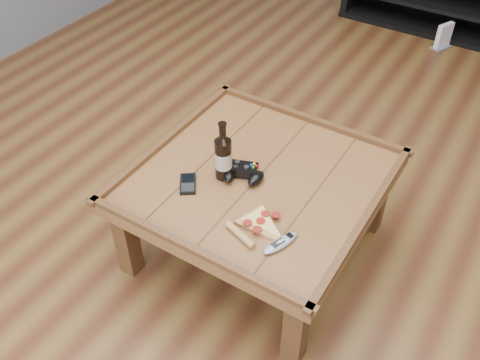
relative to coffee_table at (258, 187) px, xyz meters
The scene contains 9 objects.
ground 0.39m from the coffee_table, ahead, with size 6.00×6.00×0.00m, color #4C2715.
baseboard 3.01m from the coffee_table, 90.00° to the left, with size 5.00×0.02×0.10m, color silver.
coffee_table is the anchor object (origin of this frame).
beer_bottle 0.23m from the coffee_table, 150.24° to the right, with size 0.07×0.07×0.28m.
game_controller 0.11m from the coffee_table, 142.34° to the right, with size 0.20×0.17×0.06m.
pizza_slice 0.30m from the coffee_table, 60.14° to the right, with size 0.25×0.32×0.03m.
smartphone 0.31m from the coffee_table, 138.23° to the right, with size 0.12×0.14×0.02m.
remote_control 0.40m from the coffee_table, 47.28° to the right, with size 0.10×0.17×0.02m.
game_console 2.47m from the coffee_table, 85.73° to the left, with size 0.14×0.18×0.19m.
Camera 1 is at (0.83, -1.49, 1.98)m, focal length 40.00 mm.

